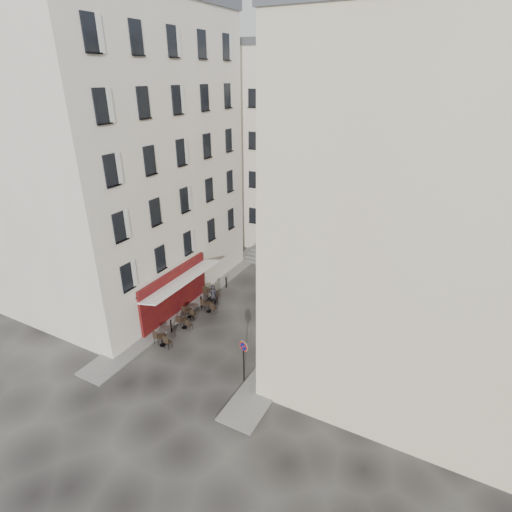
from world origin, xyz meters
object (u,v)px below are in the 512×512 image
Objects in this scene: bistro_table_b at (184,323)px; pedestrian at (213,295)px; bistro_table_a at (163,339)px; no_parking_sign at (244,354)px.

pedestrian is at bearing 90.14° from bistro_table_b.
bistro_table_b is at bearing 88.80° from bistro_table_a.
bistro_table_b is 0.78× the size of pedestrian.
bistro_table_a is at bearing 58.93° from pedestrian.
bistro_table_b is at bearing 175.16° from no_parking_sign.
no_parking_sign is 6.34m from bistro_table_a.
pedestrian is (0.04, 5.79, 0.30)m from bistro_table_a.
bistro_table_a is 0.86× the size of pedestrian.
pedestrian is (-0.01, 3.57, 0.35)m from bistro_table_b.
bistro_table_b is (-6.12, 2.61, -1.47)m from no_parking_sign.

